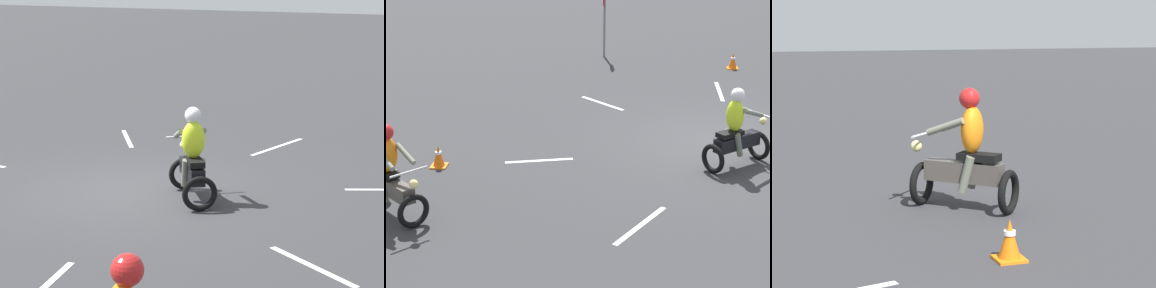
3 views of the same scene
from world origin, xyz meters
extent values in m
plane|color=#333335|center=(0.00, 0.00, 0.00)|extent=(120.00, 120.00, 0.00)
torus|color=black|center=(-0.79, -0.57, 0.30)|extent=(0.53, 0.46, 0.60)
torus|color=black|center=(-1.61, 0.44, 0.30)|extent=(0.53, 0.46, 0.60)
cube|color=black|center=(-1.20, -0.06, 0.52)|extent=(0.88, 1.00, 0.28)
cube|color=black|center=(-1.34, 0.11, 0.74)|extent=(0.56, 0.60, 0.10)
cylinder|color=silver|center=(-0.82, -0.53, 1.00)|extent=(0.57, 0.47, 0.04)
sphere|color=#F2E08C|center=(-0.74, -0.63, 0.82)|extent=(0.23, 0.23, 0.16)
ellipsoid|color=#CCEA26|center=(-1.28, 0.03, 1.10)|extent=(0.49, 0.47, 0.64)
cylinder|color=slate|center=(-1.24, -0.33, 1.15)|extent=(0.42, 0.48, 0.27)
cylinder|color=slate|center=(-0.93, -0.08, 1.15)|extent=(0.42, 0.48, 0.27)
cylinder|color=slate|center=(-1.37, -0.07, 0.52)|extent=(0.25, 0.27, 0.51)
cylinder|color=slate|center=(-1.16, 0.10, 0.52)|extent=(0.25, 0.27, 0.51)
sphere|color=white|center=(-1.25, 0.00, 1.52)|extent=(0.39, 0.39, 0.28)
sphere|color=red|center=(-3.92, 6.22, 1.52)|extent=(0.40, 0.40, 0.28)
cube|color=silver|center=(-1.26, 3.97, 0.00)|extent=(0.42, 1.40, 0.01)
cube|color=silver|center=(-4.05, 1.86, 0.00)|extent=(1.53, 0.92, 0.01)
cube|color=silver|center=(-1.03, -4.56, 0.00)|extent=(0.48, 2.10, 0.01)
cube|color=silver|center=(2.46, -3.69, 0.00)|extent=(1.26, 1.56, 0.01)
camera|label=1|loc=(-7.03, 11.00, 3.88)|focal=70.00mm
camera|label=2|loc=(-15.54, 2.02, 5.81)|focal=70.00mm
camera|label=3|loc=(5.44, 3.15, 2.52)|focal=70.00mm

